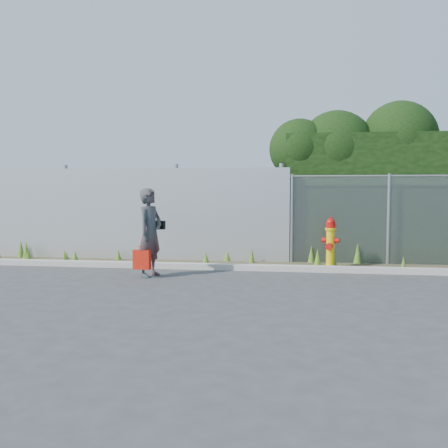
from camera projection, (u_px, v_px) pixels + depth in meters
name	position (u px, v px, depth m)	size (l,w,h in m)	color
ground	(230.00, 287.00, 8.74)	(80.00, 80.00, 0.00)	#39393C
curb	(241.00, 267.00, 10.51)	(16.00, 0.22, 0.12)	#ACA79B
weed_strip	(260.00, 261.00, 11.13)	(16.00, 1.28, 0.49)	#463D28
corrugated_fence	(113.00, 214.00, 12.09)	(8.50, 0.21, 2.30)	#B2B4B9
chainlink_fence	(437.00, 220.00, 11.03)	(6.50, 0.07, 2.05)	gray
hedge	(428.00, 175.00, 11.98)	(7.72, 1.87, 3.82)	black
fire_hydrant	(330.00, 244.00, 10.68)	(0.37, 0.33, 1.11)	#E4BB0C
woman	(150.00, 233.00, 9.71)	(0.63, 0.41, 1.72)	#0E5B59
red_tote_bag	(142.00, 260.00, 9.56)	(0.34, 0.12, 0.44)	#A30D09
black_shoulder_bag	(159.00, 225.00, 9.90)	(0.23, 0.09, 0.17)	black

